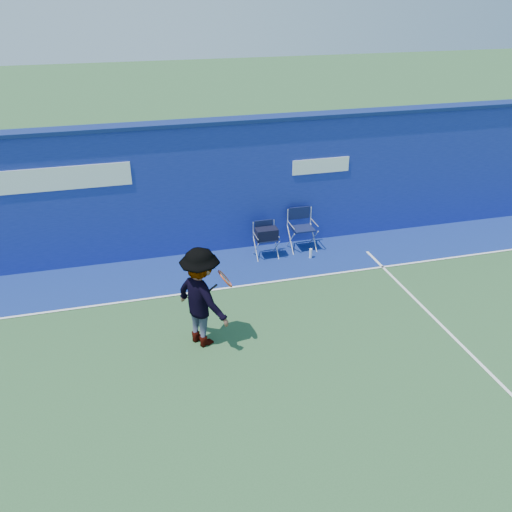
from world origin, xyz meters
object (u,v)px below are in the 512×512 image
object	(u,v)px
directors_chair_right	(302,237)
water_bottle	(311,253)
tennis_player	(201,297)
directors_chair_left	(266,243)

from	to	relation	value
directors_chair_right	water_bottle	world-z (taller)	directors_chair_right
directors_chair_right	water_bottle	distance (m)	0.57
water_bottle	tennis_player	xyz separation A→B (m)	(-2.98, -2.58, 0.80)
directors_chair_left	tennis_player	bearing A→B (deg)	-124.37
water_bottle	directors_chair_left	bearing A→B (deg)	160.50
directors_chair_left	directors_chair_right	distance (m)	0.96
directors_chair_left	directors_chair_right	bearing A→B (deg)	11.16
directors_chair_right	tennis_player	world-z (taller)	tennis_player
directors_chair_left	water_bottle	distance (m)	1.06
directors_chair_right	water_bottle	size ratio (longest dim) A/B	4.12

